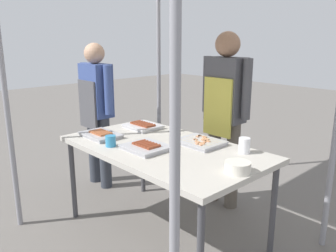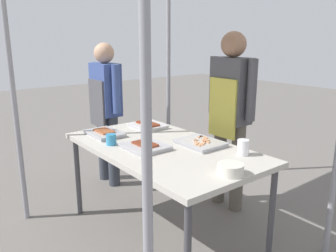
% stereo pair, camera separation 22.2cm
% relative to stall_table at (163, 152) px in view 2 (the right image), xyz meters
% --- Properties ---
extents(ground_plane, '(18.00, 18.00, 0.00)m').
position_rel_stall_table_xyz_m(ground_plane, '(0.00, 0.00, -0.70)').
color(ground_plane, '#66605B').
extents(stall_table, '(1.60, 0.90, 0.75)m').
position_rel_stall_table_xyz_m(stall_table, '(0.00, 0.00, 0.00)').
color(stall_table, '#B7B2A8').
rests_on(stall_table, ground).
extents(tray_grilled_sausages, '(0.31, 0.28, 0.05)m').
position_rel_stall_table_xyz_m(tray_grilled_sausages, '(-0.02, -0.15, 0.07)').
color(tray_grilled_sausages, '#ADADB2').
rests_on(tray_grilled_sausages, stall_table).
extents(tray_meat_skewers, '(0.34, 0.28, 0.04)m').
position_rel_stall_table_xyz_m(tray_meat_skewers, '(0.16, 0.24, 0.07)').
color(tray_meat_skewers, '#ADADB2').
rests_on(tray_meat_skewers, stall_table).
extents(tray_pork_links, '(0.34, 0.24, 0.05)m').
position_rel_stall_table_xyz_m(tray_pork_links, '(-0.54, -0.21, 0.07)').
color(tray_pork_links, '#ADADB2').
rests_on(tray_pork_links, stall_table).
extents(tray_spring_rolls, '(0.31, 0.26, 0.05)m').
position_rel_stall_table_xyz_m(tray_spring_rolls, '(-0.52, 0.22, 0.07)').
color(tray_spring_rolls, silver).
rests_on(tray_spring_rolls, stall_table).
extents(condiment_bowl, '(0.16, 0.16, 0.07)m').
position_rel_stall_table_xyz_m(condiment_bowl, '(0.70, -0.02, 0.09)').
color(condiment_bowl, silver).
rests_on(condiment_bowl, stall_table).
extents(drink_cup_near_edge, '(0.08, 0.08, 0.11)m').
position_rel_stall_table_xyz_m(drink_cup_near_edge, '(0.52, 0.32, 0.11)').
color(drink_cup_near_edge, white).
rests_on(drink_cup_near_edge, stall_table).
extents(drink_cup_by_wok, '(0.08, 0.08, 0.08)m').
position_rel_stall_table_xyz_m(drink_cup_by_wok, '(-0.27, -0.30, 0.10)').
color(drink_cup_by_wok, '#338CBF').
rests_on(drink_cup_by_wok, stall_table).
extents(vendor_woman, '(0.52, 0.23, 1.61)m').
position_rel_stall_table_xyz_m(vendor_woman, '(-0.03, 0.78, 0.25)').
color(vendor_woman, '#595147').
rests_on(vendor_woman, ground).
extents(customer_nearby, '(0.52, 0.22, 1.50)m').
position_rel_stall_table_xyz_m(customer_nearby, '(-1.20, 0.17, 0.18)').
color(customer_nearby, '#333842').
rests_on(customer_nearby, ground).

